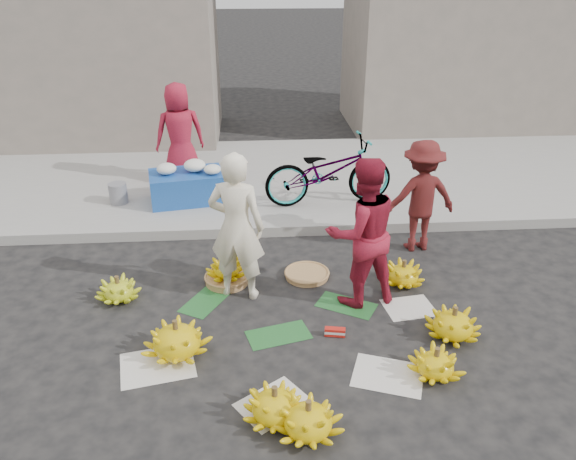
{
  "coord_description": "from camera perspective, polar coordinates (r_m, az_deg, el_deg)",
  "views": [
    {
      "loc": [
        -0.34,
        -4.99,
        3.58
      ],
      "look_at": [
        0.08,
        0.87,
        0.7
      ],
      "focal_mm": 35.0,
      "sensor_mm": 36.0,
      "label": 1
    }
  ],
  "objects": [
    {
      "name": "banana_bunch_3",
      "position": [
        5.59,
        14.75,
        -13.01
      ],
      "size": [
        0.6,
        0.6,
        0.31
      ],
      "rotation": [
        0.0,
        0.0,
        -0.28
      ],
      "color": "yellow",
      "rests_on": "ground"
    },
    {
      "name": "ground",
      "position": [
        6.15,
        -0.13,
        -9.47
      ],
      "size": [
        80.0,
        80.0,
        0.0
      ],
      "primitive_type": "plane",
      "color": "black",
      "rests_on": "ground"
    },
    {
      "name": "flower_table",
      "position": [
        8.85,
        -10.2,
        4.56
      ],
      "size": [
        1.22,
        0.88,
        0.65
      ],
      "rotation": [
        0.0,
        0.0,
        0.18
      ],
      "color": "#164395",
      "rests_on": "sidewalk"
    },
    {
      "name": "basket_spare",
      "position": [
        6.96,
        1.93,
        -4.54
      ],
      "size": [
        0.55,
        0.55,
        0.06
      ],
      "primitive_type": "cylinder",
      "rotation": [
        0.0,
        0.0,
        0.03
      ],
      "color": "olive",
      "rests_on": "ground"
    },
    {
      "name": "sidewalk",
      "position": [
        9.94,
        -1.85,
        5.37
      ],
      "size": [
        40.0,
        4.0,
        0.12
      ],
      "primitive_type": "cube",
      "color": "gray",
      "rests_on": "ground"
    },
    {
      "name": "banana_bunch_7",
      "position": [
        6.81,
        -6.26,
        -4.23
      ],
      "size": [
        0.52,
        0.52,
        0.38
      ],
      "rotation": [
        0.0,
        0.0,
        0.2
      ],
      "color": "olive",
      "rests_on": "ground"
    },
    {
      "name": "incense_stack",
      "position": [
        5.96,
        4.79,
        -10.28
      ],
      "size": [
        0.22,
        0.11,
        0.09
      ],
      "primitive_type": "cube",
      "rotation": [
        0.0,
        0.0,
        -0.18
      ],
      "color": "red",
      "rests_on": "ground"
    },
    {
      "name": "grey_bucket",
      "position": [
        9.06,
        -16.86,
        3.6
      ],
      "size": [
        0.28,
        0.28,
        0.32
      ],
      "primitive_type": "cylinder",
      "color": "slate",
      "rests_on": "sidewalk"
    },
    {
      "name": "curb",
      "position": [
        8.0,
        -1.22,
        0.16
      ],
      "size": [
        40.0,
        0.25,
        0.15
      ],
      "primitive_type": "cube",
      "color": "gray",
      "rests_on": "ground"
    },
    {
      "name": "man_striped",
      "position": [
        7.53,
        13.32,
        3.36
      ],
      "size": [
        1.03,
        0.67,
        1.51
      ],
      "primitive_type": "imported",
      "rotation": [
        0.0,
        0.0,
        3.25
      ],
      "color": "maroon",
      "rests_on": "ground"
    },
    {
      "name": "banana_bunch_1",
      "position": [
        4.98,
        -1.36,
        -17.36
      ],
      "size": [
        0.57,
        0.57,
        0.35
      ],
      "rotation": [
        0.0,
        0.0,
        0.03
      ],
      "color": "yellow",
      "rests_on": "ground"
    },
    {
      "name": "banana_bunch_0",
      "position": [
        5.73,
        -11.24,
        -10.87
      ],
      "size": [
        0.86,
        0.86,
        0.4
      ],
      "rotation": [
        0.0,
        0.0,
        -0.4
      ],
      "color": "yellow",
      "rests_on": "ground"
    },
    {
      "name": "banana_bunch_5",
      "position": [
        6.9,
        11.62,
        -4.39
      ],
      "size": [
        0.63,
        0.63,
        0.32
      ],
      "rotation": [
        0.0,
        0.0,
        -0.31
      ],
      "color": "yellow",
      "rests_on": "ground"
    },
    {
      "name": "newspaper_scatter",
      "position": [
        5.52,
        0.46,
        -14.28
      ],
      "size": [
        3.2,
        1.8,
        0.0
      ],
      "primitive_type": null,
      "color": "silver",
      "rests_on": "ground"
    },
    {
      "name": "building_right",
      "position": [
        13.62,
        17.92,
        20.43
      ],
      "size": [
        5.0,
        3.0,
        5.0
      ],
      "primitive_type": "cube",
      "color": "gray",
      "rests_on": "sidewalk"
    },
    {
      "name": "bicycle",
      "position": [
        8.57,
        4.17,
        5.97
      ],
      "size": [
        0.92,
        2.04,
        1.04
      ],
      "primitive_type": "imported",
      "rotation": [
        0.0,
        0.0,
        1.69
      ],
      "color": "gray",
      "rests_on": "sidewalk"
    },
    {
      "name": "banana_bunch_4",
      "position": [
        6.11,
        16.44,
        -9.13
      ],
      "size": [
        0.62,
        0.62,
        0.36
      ],
      "rotation": [
        0.0,
        0.0,
        0.08
      ],
      "color": "yellow",
      "rests_on": "ground"
    },
    {
      "name": "building_left",
      "position": [
        12.82,
        -21.65,
        17.34
      ],
      "size": [
        6.0,
        3.0,
        4.0
      ],
      "primitive_type": "cube",
      "color": "gray",
      "rests_on": "sidewalk"
    },
    {
      "name": "vendor_cream",
      "position": [
        6.24,
        -5.24,
        0.27
      ],
      "size": [
        0.72,
        0.57,
        1.74
      ],
      "primitive_type": "imported",
      "rotation": [
        0.0,
        0.0,
        2.87
      ],
      "color": "white",
      "rests_on": "ground"
    },
    {
      "name": "banana_bunch_6",
      "position": [
        6.76,
        -16.86,
        -5.83
      ],
      "size": [
        0.57,
        0.57,
        0.31
      ],
      "rotation": [
        0.0,
        0.0,
        0.24
      ],
      "color": "#96B019",
      "rests_on": "ground"
    },
    {
      "name": "vendor_red",
      "position": [
        6.17,
        7.52,
        -0.27
      ],
      "size": [
        0.97,
        0.84,
        1.72
      ],
      "primitive_type": "imported",
      "rotation": [
        0.0,
        0.0,
        3.39
      ],
      "color": "#AB1A2E",
      "rests_on": "ground"
    },
    {
      "name": "banana_bunch_2",
      "position": [
        4.86,
        2.06,
        -18.7
      ],
      "size": [
        0.7,
        0.7,
        0.35
      ],
      "rotation": [
        0.0,
        0.0,
        0.31
      ],
      "color": "yellow",
      "rests_on": "ground"
    },
    {
      "name": "banana_leaves",
      "position": [
        6.3,
        -1.17,
        -8.42
      ],
      "size": [
        2.0,
        1.0,
        0.0
      ],
      "primitive_type": null,
      "color": "#1A5024",
      "rests_on": "ground"
    },
    {
      "name": "flower_vendor",
      "position": [
        9.52,
        -10.94,
        9.62
      ],
      "size": [
        0.92,
        0.72,
        1.65
      ],
      "primitive_type": "imported",
      "rotation": [
        0.0,
        0.0,
        3.4
      ],
      "color": "#AB1A2E",
      "rests_on": "sidewalk"
    }
  ]
}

